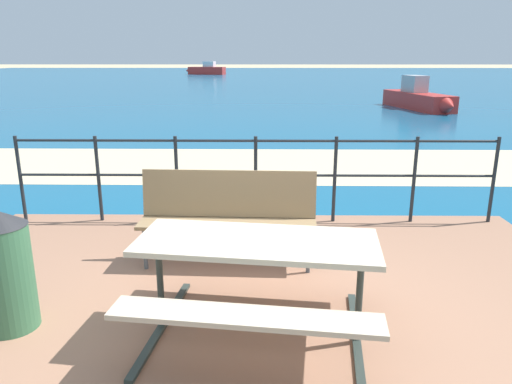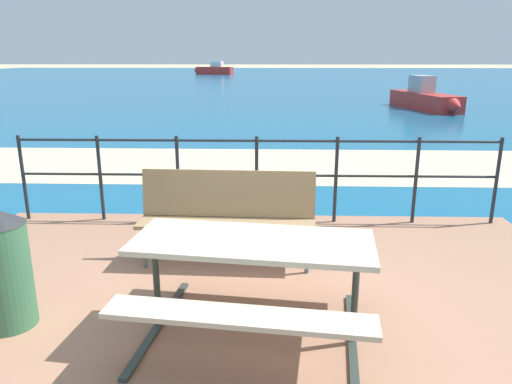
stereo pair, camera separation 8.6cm
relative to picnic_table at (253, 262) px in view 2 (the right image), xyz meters
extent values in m
plane|color=tan|center=(-0.04, 0.23, -0.65)|extent=(240.00, 240.00, 0.00)
cube|color=#996B51|center=(-0.04, 0.23, -0.62)|extent=(6.40, 5.20, 0.06)
cube|color=#145B84|center=(-0.04, 40.23, -0.64)|extent=(90.00, 90.00, 0.01)
cube|color=beige|center=(-0.04, 6.12, -0.64)|extent=(54.02, 3.51, 0.01)
cube|color=#BCAD93|center=(0.00, 0.00, 0.16)|extent=(1.79, 0.90, 0.04)
cube|color=#BCAD93|center=(-0.07, -0.55, -0.12)|extent=(1.73, 0.47, 0.04)
cube|color=#BCAD93|center=(0.07, 0.55, -0.12)|extent=(1.73, 0.47, 0.04)
cylinder|color=#2D3833|center=(-0.73, 0.09, -0.22)|extent=(0.06, 0.06, 0.75)
cube|color=#2D3833|center=(-0.73, 0.09, -0.57)|extent=(0.23, 1.37, 0.03)
cylinder|color=#2D3833|center=(0.73, -0.09, -0.22)|extent=(0.06, 0.06, 0.75)
cube|color=#2D3833|center=(0.73, -0.09, -0.57)|extent=(0.23, 1.37, 0.03)
cube|color=#8C704C|center=(-0.31, 1.27, -0.16)|extent=(1.77, 0.47, 0.04)
cube|color=#8C704C|center=(-0.30, 1.45, 0.10)|extent=(1.75, 0.16, 0.47)
cylinder|color=#4C5156|center=(-1.11, 1.15, -0.37)|extent=(0.04, 0.04, 0.43)
cylinder|color=#4C5156|center=(-1.09, 1.45, -0.37)|extent=(0.04, 0.04, 0.43)
cylinder|color=#4C5156|center=(0.48, 1.09, -0.37)|extent=(0.04, 0.04, 0.43)
cylinder|color=#4C5156|center=(0.50, 1.39, -0.37)|extent=(0.04, 0.04, 0.43)
cylinder|color=#1E2328|center=(-2.99, 2.60, -0.05)|extent=(0.04, 0.04, 1.08)
cylinder|color=#1E2328|center=(-2.01, 2.60, -0.05)|extent=(0.04, 0.04, 1.08)
cylinder|color=#1E2328|center=(-1.03, 2.60, -0.05)|extent=(0.04, 0.04, 1.08)
cylinder|color=#1E2328|center=(-0.04, 2.60, -0.05)|extent=(0.04, 0.04, 1.08)
cylinder|color=#1E2328|center=(0.94, 2.60, -0.05)|extent=(0.04, 0.04, 1.08)
cylinder|color=#1E2328|center=(1.92, 2.60, -0.05)|extent=(0.04, 0.04, 1.08)
cylinder|color=#1E2328|center=(2.91, 2.60, -0.05)|extent=(0.04, 0.04, 1.08)
cylinder|color=#1E2328|center=(-0.04, 2.60, 0.44)|extent=(5.90, 0.03, 0.03)
cylinder|color=#1E2328|center=(-0.04, 2.60, 0.01)|extent=(5.90, 0.03, 0.03)
cylinder|color=#386B47|center=(-1.90, 0.09, -0.18)|extent=(0.40, 0.40, 0.83)
cube|color=red|center=(-6.34, 53.83, -0.22)|extent=(4.36, 2.28, 0.84)
cube|color=silver|center=(-6.03, 53.76, 0.51)|extent=(1.47, 1.21, 0.62)
cone|color=red|center=(-8.60, 54.39, -0.22)|extent=(0.67, 0.86, 0.76)
cube|color=red|center=(6.34, 16.68, -0.32)|extent=(1.83, 4.31, 0.64)
cube|color=#A5A8AD|center=(6.28, 16.99, 0.34)|extent=(0.84, 1.22, 0.67)
cone|color=red|center=(6.81, 14.39, -0.32)|extent=(0.66, 0.60, 0.58)
camera|label=1|loc=(0.03, -3.20, 1.44)|focal=33.76mm
camera|label=2|loc=(0.12, -3.20, 1.44)|focal=33.76mm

